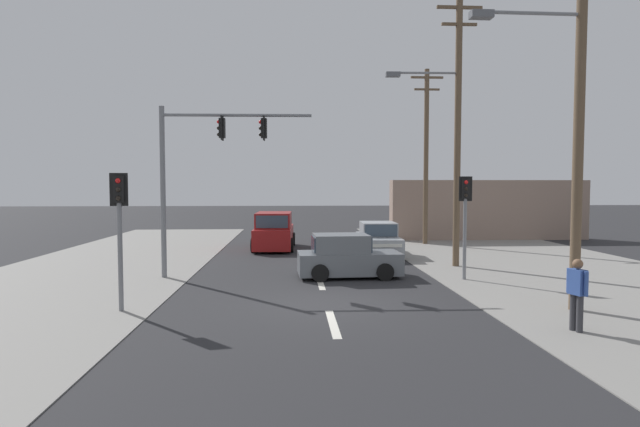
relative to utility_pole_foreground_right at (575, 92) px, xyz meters
The scene contains 17 objects.
ground_plane 8.45m from the utility_pole_foreground_right, 169.66° to the left, with size 140.00×140.00×0.00m, color #28282B.
lane_dash_near 8.41m from the utility_pole_foreground_right, behind, with size 0.20×2.40×0.01m, color silver.
lane_dash_mid 9.33m from the utility_pole_foreground_right, 146.38° to the left, with size 0.20×2.40×0.01m, color silver.
lane_dash_far 12.39m from the utility_pole_foreground_right, 124.25° to the left, with size 0.20×2.40×0.01m, color silver.
kerb_right_verge 6.99m from the utility_pole_foreground_right, 48.41° to the left, with size 10.00×44.00×0.02m, color gray.
kerb_left_verge 16.56m from the utility_pole_foreground_right, 160.77° to the left, with size 8.00×40.00×0.02m, color gray.
utility_pole_foreground_right is the anchor object (origin of this frame).
utility_pole_midground_right 7.24m from the utility_pole_foreground_right, 95.57° to the left, with size 3.78×0.37×10.68m.
utility_pole_background_right 14.98m from the utility_pole_foreground_right, 88.91° to the left, with size 1.80×0.26×9.65m.
traffic_signal_mast 11.75m from the utility_pole_foreground_right, 152.83° to the left, with size 5.29×0.48×6.00m.
pedestal_signal_right_kerb 5.52m from the utility_pole_foreground_right, 106.04° to the left, with size 0.44×0.30×3.56m.
pedestal_signal_left_kerb 12.00m from the utility_pole_foreground_right, behind, with size 0.44×0.30×3.56m.
shopfront_wall_far 18.19m from the utility_pole_foreground_right, 74.41° to the left, with size 12.00×1.00×3.60m, color gray.
hatchback_kerbside_parked 8.80m from the utility_pole_foreground_right, 135.64° to the left, with size 3.70×1.91×1.53m.
sedan_oncoming_near 12.02m from the utility_pole_foreground_right, 106.67° to the left, with size 2.00×4.29×1.56m.
suv_oncoming_mid 16.20m from the utility_pole_foreground_right, 121.37° to the left, with size 2.18×4.60×1.90m.
pedestrian_at_kerb 5.12m from the utility_pole_foreground_right, 116.12° to the right, with size 0.31×0.54×1.63m.
Camera 1 is at (-0.97, -13.50, 3.22)m, focal length 28.00 mm.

